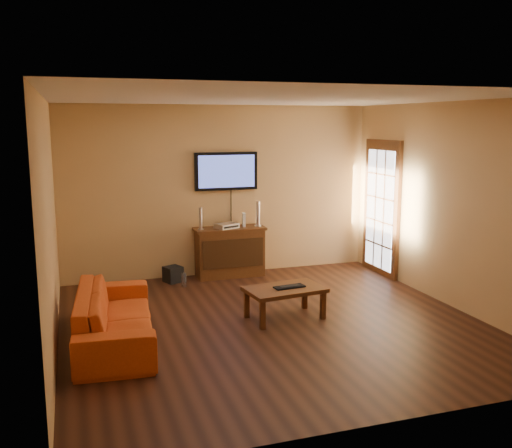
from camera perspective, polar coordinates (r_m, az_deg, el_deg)
name	(u,v)px	position (r m, az deg, el deg)	size (l,w,h in m)	color
ground_plane	(273,323)	(7.09, 1.70, -9.90)	(5.00, 5.00, 0.00)	black
room_walls	(257,181)	(7.29, 0.10, 4.30)	(5.00, 5.00, 5.00)	tan
french_door	(381,209)	(9.36, 12.42, 1.43)	(0.07, 1.02, 2.22)	#44230F
media_console	(230,252)	(9.09, -2.63, -2.79)	(1.12, 0.43, 0.79)	#44230F
television	(226,171)	(9.06, -3.00, 5.30)	(1.01, 0.08, 0.60)	black
coffee_table	(285,292)	(7.17, 2.90, -6.80)	(1.02, 0.69, 0.40)	#44230F
sofa	(114,307)	(6.59, -13.97, -8.09)	(2.06, 0.60, 0.80)	#C24615
speaker_left	(201,220)	(8.85, -5.56, 0.45)	(0.09, 0.09, 0.34)	silver
speaker_right	(258,215)	(9.10, 0.20, 0.94)	(0.11, 0.11, 0.40)	silver
av_receiver	(227,226)	(8.96, -2.96, -0.18)	(0.33, 0.24, 0.08)	silver
game_console	(244,220)	(9.10, -1.22, 0.43)	(0.04, 0.16, 0.21)	white
subwoofer	(173,274)	(8.90, -8.30, -5.00)	(0.24, 0.24, 0.24)	black
bottle	(184,280)	(8.63, -7.23, -5.57)	(0.08, 0.08, 0.22)	white
keyboard	(289,287)	(7.16, 3.36, -6.27)	(0.41, 0.19, 0.02)	black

